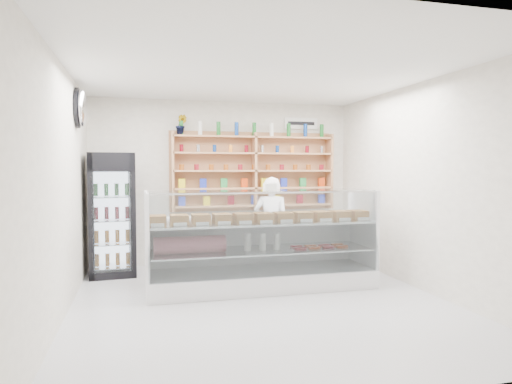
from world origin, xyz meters
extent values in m
plane|color=#BBBBC1|center=(0.00, 0.00, 0.00)|extent=(5.00, 5.00, 0.00)
plane|color=white|center=(0.00, 0.00, 2.80)|extent=(5.00, 5.00, 0.00)
plane|color=silver|center=(0.00, 2.50, 1.40)|extent=(4.50, 0.00, 4.50)
plane|color=silver|center=(0.00, -2.50, 1.40)|extent=(4.50, 0.00, 4.50)
plane|color=silver|center=(-2.25, 0.00, 1.40)|extent=(0.00, 5.00, 5.00)
plane|color=silver|center=(2.25, 0.00, 1.40)|extent=(0.00, 5.00, 5.00)
cube|color=white|center=(0.17, 0.63, 0.13)|extent=(3.09, 0.88, 0.26)
cube|color=white|center=(0.17, 1.04, 0.58)|extent=(3.09, 0.05, 0.65)
cube|color=silver|center=(0.17, 0.63, 0.53)|extent=(2.97, 0.77, 0.02)
cube|color=silver|center=(0.17, 0.63, 0.91)|extent=(3.03, 0.81, 0.02)
cube|color=silver|center=(0.17, 0.21, 0.80)|extent=(3.03, 0.13, 1.08)
cube|color=silver|center=(0.17, 0.58, 1.34)|extent=(3.03, 0.61, 0.01)
imported|color=white|center=(0.55, 1.45, 0.75)|extent=(0.64, 0.54, 1.51)
cube|color=black|center=(-1.85, 1.94, 0.94)|extent=(0.72, 0.70, 1.87)
cube|color=#290434|center=(-1.87, 1.63, 1.73)|extent=(0.66, 0.08, 0.26)
cube|color=silver|center=(-1.87, 1.62, 0.85)|extent=(0.57, 0.05, 1.48)
cube|color=#AC7851|center=(-0.90, 2.34, 1.59)|extent=(0.04, 0.28, 1.33)
cube|color=#AC7851|center=(0.50, 2.34, 1.59)|extent=(0.04, 0.28, 1.33)
cube|color=#AC7851|center=(1.90, 2.34, 1.59)|extent=(0.04, 0.28, 1.33)
cube|color=#AC7851|center=(0.50, 2.34, 1.00)|extent=(2.80, 0.28, 0.03)
cube|color=#AC7851|center=(0.50, 2.34, 1.30)|extent=(2.80, 0.28, 0.03)
cube|color=#AC7851|center=(0.50, 2.34, 1.60)|extent=(2.80, 0.28, 0.03)
cube|color=#AC7851|center=(0.50, 2.34, 1.90)|extent=(2.80, 0.28, 0.03)
cube|color=#AC7851|center=(0.50, 2.34, 2.18)|extent=(2.80, 0.28, 0.03)
imported|color=#1E6626|center=(-0.75, 2.34, 2.36)|extent=(0.22, 0.20, 0.33)
ellipsoid|color=silver|center=(-2.17, 1.20, 2.45)|extent=(0.15, 0.50, 0.50)
cube|color=white|center=(1.40, 2.47, 2.45)|extent=(0.62, 0.03, 0.20)
camera|label=1|loc=(-1.43, -5.33, 1.65)|focal=32.00mm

